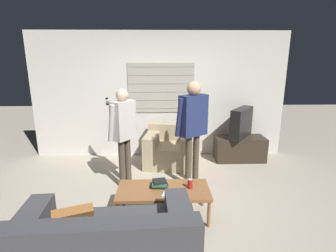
{
  "coord_description": "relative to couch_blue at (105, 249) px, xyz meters",
  "views": [
    {
      "loc": [
        0.03,
        -3.36,
        2.03
      ],
      "look_at": [
        0.14,
        0.58,
        1.0
      ],
      "focal_mm": 28.0,
      "sensor_mm": 36.0,
      "label": 1
    }
  ],
  "objects": [
    {
      "name": "spare_remote",
      "position": [
        0.57,
        0.8,
        0.1
      ],
      "size": [
        0.07,
        0.14,
        0.02
      ],
      "rotation": [
        0.0,
        0.0,
        -0.28
      ],
      "color": "white",
      "rests_on": "coffee_table"
    },
    {
      "name": "wall_back",
      "position": [
        0.5,
        3.3,
        0.98
      ],
      "size": [
        5.2,
        0.08,
        2.55
      ],
      "color": "silver",
      "rests_on": "ground_plane"
    },
    {
      "name": "tv",
      "position": [
        2.13,
        2.9,
        0.48
      ],
      "size": [
        0.6,
        0.7,
        0.59
      ],
      "rotation": [
        0.0,
        0.0,
        4.07
      ],
      "color": "black",
      "rests_on": "tv_stand"
    },
    {
      "name": "ground_plane",
      "position": [
        0.5,
        1.27,
        -0.3
      ],
      "size": [
        16.0,
        16.0,
        0.0
      ],
      "primitive_type": "plane",
      "color": "#B2A893"
    },
    {
      "name": "soda_can",
      "position": [
        0.9,
        0.98,
        0.15
      ],
      "size": [
        0.07,
        0.07,
        0.13
      ],
      "color": "red",
      "rests_on": "coffee_table"
    },
    {
      "name": "person_right_standing",
      "position": [
        1.03,
        1.86,
        0.77
      ],
      "size": [
        0.54,
        0.81,
        1.69
      ],
      "rotation": [
        0.0,
        0.0,
        0.6
      ],
      "color": "#4C4233",
      "rests_on": "ground_plane"
    },
    {
      "name": "tv_stand",
      "position": [
        2.13,
        2.89,
        -0.06
      ],
      "size": [
        0.99,
        0.46,
        0.49
      ],
      "color": "#33281E",
      "rests_on": "ground_plane"
    },
    {
      "name": "couch_blue",
      "position": [
        0.0,
        0.0,
        0.0
      ],
      "size": [
        1.72,
        1.04,
        0.79
      ],
      "rotation": [
        0.0,
        0.0,
        0.06
      ],
      "color": "#424247",
      "rests_on": "ground_plane"
    },
    {
      "name": "coffee_table",
      "position": [
        0.56,
        0.96,
        0.06
      ],
      "size": [
        1.19,
        0.56,
        0.39
      ],
      "color": "brown",
      "rests_on": "ground_plane"
    },
    {
      "name": "armchair_beige",
      "position": [
        0.71,
        2.71,
        0.02
      ],
      "size": [
        1.04,
        0.92,
        0.76
      ],
      "rotation": [
        0.0,
        0.0,
        2.98
      ],
      "color": "tan",
      "rests_on": "ground_plane"
    },
    {
      "name": "book_stack",
      "position": [
        0.51,
        1.01,
        0.14
      ],
      "size": [
        0.24,
        0.18,
        0.1
      ],
      "color": "black",
      "rests_on": "coffee_table"
    },
    {
      "name": "person_left_standing",
      "position": [
        -0.06,
        1.85,
        0.69
      ],
      "size": [
        0.55,
        0.75,
        1.58
      ],
      "rotation": [
        0.0,
        0.0,
        0.93
      ],
      "color": "#4C4233",
      "rests_on": "ground_plane"
    }
  ]
}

